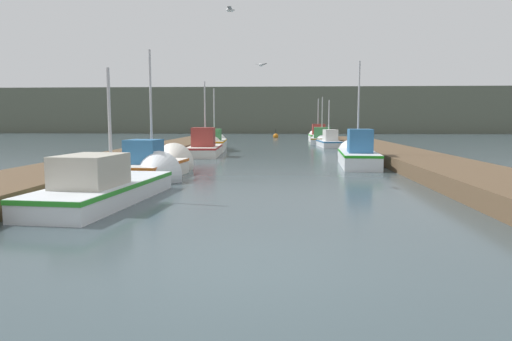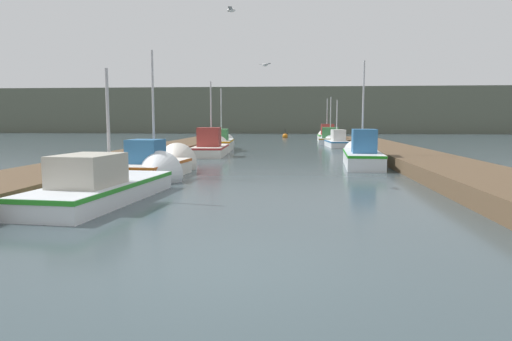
% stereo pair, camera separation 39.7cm
% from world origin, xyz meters
% --- Properties ---
extents(ground_plane, '(200.00, 200.00, 0.00)m').
position_xyz_m(ground_plane, '(0.00, 0.00, 0.00)').
color(ground_plane, '#38474C').
extents(dock_left, '(2.89, 40.00, 0.52)m').
position_xyz_m(dock_left, '(-6.46, 16.00, 0.26)').
color(dock_left, brown).
rests_on(dock_left, ground_plane).
extents(dock_right, '(2.89, 40.00, 0.52)m').
position_xyz_m(dock_right, '(6.46, 16.00, 0.26)').
color(dock_right, brown).
rests_on(dock_right, ground_plane).
extents(distant_shore_ridge, '(120.00, 16.00, 6.82)m').
position_xyz_m(distant_shore_ridge, '(0.00, 69.26, 3.41)').
color(distant_shore_ridge, '#565B4C').
rests_on(distant_shore_ridge, ground_plane).
extents(fishing_boat_0, '(2.19, 6.51, 3.85)m').
position_xyz_m(fishing_boat_0, '(-3.68, 5.82, 0.37)').
color(fishing_boat_0, silver).
rests_on(fishing_boat_0, ground_plane).
extents(fishing_boat_1, '(2.11, 4.70, 5.00)m').
position_xyz_m(fishing_boat_1, '(-3.98, 10.30, 0.39)').
color(fishing_boat_1, silver).
rests_on(fishing_boat_1, ground_plane).
extents(fishing_boat_2, '(1.83, 5.93, 4.97)m').
position_xyz_m(fishing_boat_2, '(3.99, 14.86, 0.48)').
color(fishing_boat_2, silver).
rests_on(fishing_boat_2, ground_plane).
extents(fishing_boat_3, '(1.91, 5.26, 4.69)m').
position_xyz_m(fishing_boat_3, '(-3.80, 20.10, 0.46)').
color(fishing_boat_3, silver).
rests_on(fishing_boat_3, ground_plane).
extents(fishing_boat_4, '(1.86, 5.62, 4.46)m').
position_xyz_m(fishing_boat_4, '(-3.98, 24.90, 0.48)').
color(fishing_boat_4, silver).
rests_on(fishing_boat_4, ground_plane).
extents(fishing_boat_5, '(1.70, 4.87, 3.94)m').
position_xyz_m(fishing_boat_5, '(4.12, 29.40, 0.39)').
color(fishing_boat_5, silver).
rests_on(fishing_boat_5, ground_plane).
extents(fishing_boat_6, '(2.11, 4.71, 4.52)m').
position_xyz_m(fishing_boat_6, '(4.00, 33.36, 0.43)').
color(fishing_boat_6, silver).
rests_on(fishing_boat_6, ground_plane).
extents(fishing_boat_7, '(1.63, 4.65, 4.43)m').
position_xyz_m(fishing_boat_7, '(4.00, 38.01, 0.49)').
color(fishing_boat_7, silver).
rests_on(fishing_boat_7, ground_plane).
extents(mooring_piling_0, '(0.24, 0.24, 1.04)m').
position_xyz_m(mooring_piling_0, '(4.91, 33.17, 0.53)').
color(mooring_piling_0, '#473523').
rests_on(mooring_piling_0, ground_plane).
extents(mooring_piling_1, '(0.24, 0.24, 0.95)m').
position_xyz_m(mooring_piling_1, '(5.03, 35.70, 0.48)').
color(mooring_piling_1, '#473523').
rests_on(mooring_piling_1, ground_plane).
extents(channel_buoy, '(0.61, 0.61, 1.11)m').
position_xyz_m(channel_buoy, '(-0.11, 46.00, 0.17)').
color(channel_buoy, '#BF6513').
rests_on(channel_buoy, ground_plane).
extents(seagull_lead, '(0.28, 0.55, 0.12)m').
position_xyz_m(seagull_lead, '(-1.07, 8.98, 5.52)').
color(seagull_lead, white).
extents(seagull_1, '(0.52, 0.40, 0.12)m').
position_xyz_m(seagull_1, '(-0.30, 13.70, 4.35)').
color(seagull_1, white).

